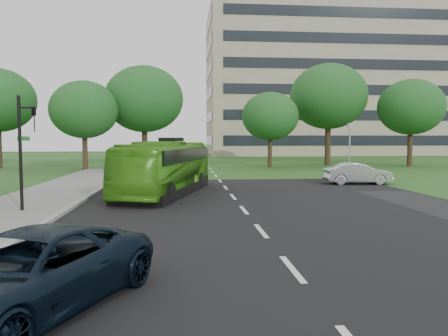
% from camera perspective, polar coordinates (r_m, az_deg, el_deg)
% --- Properties ---
extents(ground, '(160.00, 160.00, 0.00)m').
position_cam_1_polar(ground, '(15.91, 3.59, -6.74)').
color(ground, black).
rests_on(ground, ground).
extents(street_surfaces, '(120.00, 120.00, 0.15)m').
position_cam_1_polar(street_surfaces, '(38.36, -2.15, -0.39)').
color(street_surfaces, black).
rests_on(street_surfaces, ground).
extents(office_building, '(40.10, 20.10, 25.00)m').
position_cam_1_polar(office_building, '(81.70, 12.42, 10.61)').
color(office_building, gray).
rests_on(office_building, ground).
extents(tree_park_a, '(6.02, 6.02, 7.99)m').
position_cam_1_polar(tree_park_a, '(40.99, -17.81, 7.25)').
color(tree_park_a, black).
rests_on(tree_park_a, ground).
extents(tree_park_b, '(7.51, 7.51, 9.85)m').
position_cam_1_polar(tree_park_b, '(43.21, -10.39, 8.82)').
color(tree_park_b, black).
rests_on(tree_park_b, ground).
extents(tree_park_c, '(5.59, 5.59, 7.43)m').
position_cam_1_polar(tree_park_c, '(43.43, 6.04, 6.72)').
color(tree_park_c, black).
rests_on(tree_park_c, ground).
extents(tree_park_d, '(8.16, 8.16, 10.79)m').
position_cam_1_polar(tree_park_d, '(48.22, 13.49, 9.06)').
color(tree_park_d, black).
rests_on(tree_park_d, ground).
extents(tree_park_e, '(6.72, 6.72, 8.96)m').
position_cam_1_polar(tree_park_e, '(49.27, 23.24, 7.31)').
color(tree_park_e, black).
rests_on(tree_park_e, ground).
extents(bus, '(4.88, 10.18, 2.76)m').
position_cam_1_polar(bus, '(22.98, -7.57, 0.02)').
color(bus, '#429819').
rests_on(bus, ground).
extents(sedan, '(4.25, 1.73, 1.37)m').
position_cam_1_polar(sedan, '(29.01, 17.04, -0.68)').
color(sedan, '#B1B2B7').
rests_on(sedan, ground).
extents(suv, '(4.19, 5.49, 1.39)m').
position_cam_1_polar(suv, '(8.21, -24.22, -12.40)').
color(suv, black).
rests_on(suv, ground).
extents(traffic_light, '(0.73, 0.19, 4.57)m').
position_cam_1_polar(traffic_light, '(18.50, -24.67, 2.77)').
color(traffic_light, black).
rests_on(traffic_light, ground).
extents(camera_pole, '(0.41, 0.39, 4.03)m').
position_cam_1_polar(camera_pole, '(34.21, 16.09, 3.24)').
color(camera_pole, gray).
rests_on(camera_pole, ground).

